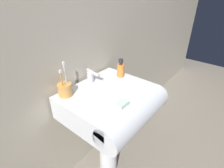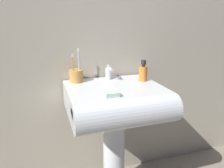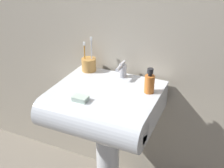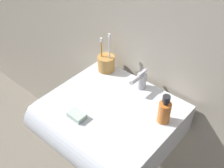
# 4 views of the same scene
# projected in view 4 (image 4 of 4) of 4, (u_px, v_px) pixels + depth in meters

# --- Properties ---
(sink_pedestal) EXTENTS (0.14, 0.14, 0.63)m
(sink_pedestal) POSITION_uv_depth(u_px,v_px,m) (114.00, 166.00, 1.56)
(sink_pedestal) COLOR white
(sink_pedestal) RESTS_ON ground
(sink_basin) EXTENTS (0.57, 0.53, 0.16)m
(sink_basin) POSITION_uv_depth(u_px,v_px,m) (106.00, 123.00, 1.27)
(sink_basin) COLOR white
(sink_basin) RESTS_ON sink_pedestal
(faucet) EXTENTS (0.05, 0.11, 0.09)m
(faucet) POSITION_uv_depth(u_px,v_px,m) (141.00, 80.00, 1.31)
(faucet) COLOR silver
(faucet) RESTS_ON sink_basin
(toothbrush_cup) EXTENTS (0.09, 0.09, 0.22)m
(toothbrush_cup) POSITION_uv_depth(u_px,v_px,m) (106.00, 63.00, 1.43)
(toothbrush_cup) COLOR #D19347
(toothbrush_cup) RESTS_ON sink_basin
(soap_bottle) EXTENTS (0.05, 0.05, 0.14)m
(soap_bottle) POSITION_uv_depth(u_px,v_px,m) (164.00, 111.00, 1.14)
(soap_bottle) COLOR orange
(soap_bottle) RESTS_ON sink_basin
(bar_soap) EXTENTS (0.07, 0.05, 0.02)m
(bar_soap) POSITION_uv_depth(u_px,v_px,m) (77.00, 115.00, 1.19)
(bar_soap) COLOR silver
(bar_soap) RESTS_ON sink_basin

